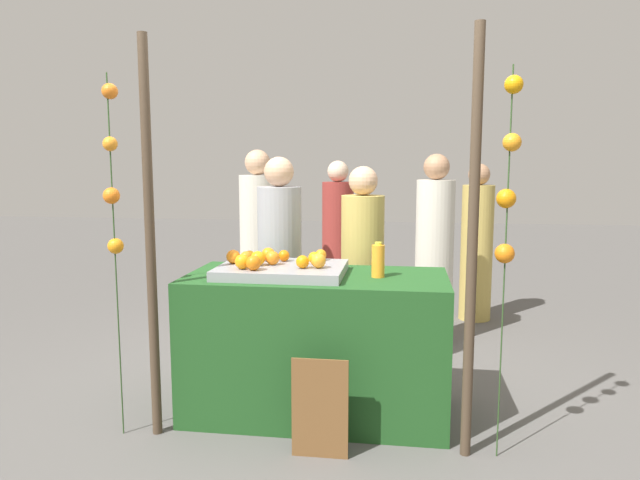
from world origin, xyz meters
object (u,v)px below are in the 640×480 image
(juice_bottle, at_px, (378,261))
(chalkboard_sign, at_px, (320,409))
(stall_counter, at_px, (317,344))
(vendor_right, at_px, (362,280))
(orange_0, at_px, (273,258))
(orange_1, at_px, (268,254))
(vendor_left, at_px, (280,273))

(juice_bottle, distance_m, chalkboard_sign, 0.95)
(stall_counter, distance_m, chalkboard_sign, 0.60)
(juice_bottle, relative_size, vendor_right, 0.14)
(orange_0, relative_size, vendor_right, 0.06)
(orange_1, relative_size, juice_bottle, 0.41)
(orange_0, relative_size, juice_bottle, 0.41)
(stall_counter, relative_size, orange_1, 18.21)
(vendor_left, bearing_deg, orange_1, -84.97)
(chalkboard_sign, bearing_deg, stall_counter, 100.42)
(orange_1, relative_size, vendor_left, 0.05)
(juice_bottle, height_order, vendor_right, vendor_right)
(stall_counter, xyz_separation_m, chalkboard_sign, (0.10, -0.57, -0.18))
(juice_bottle, height_order, vendor_left, vendor_left)
(chalkboard_sign, relative_size, vendor_right, 0.36)
(stall_counter, height_order, orange_1, orange_1)
(orange_0, relative_size, vendor_left, 0.05)
(chalkboard_sign, bearing_deg, juice_bottle, 63.44)
(orange_1, relative_size, chalkboard_sign, 0.16)
(vendor_left, bearing_deg, vendor_right, -1.50)
(stall_counter, bearing_deg, vendor_right, 70.91)
(orange_1, xyz_separation_m, vendor_right, (0.57, 0.57, -0.27))
(juice_bottle, bearing_deg, chalkboard_sign, -116.56)
(stall_counter, relative_size, vendor_right, 1.04)
(orange_1, bearing_deg, chalkboard_sign, -57.20)
(stall_counter, bearing_deg, orange_0, -176.51)
(chalkboard_sign, height_order, vendor_left, vendor_left)
(stall_counter, xyz_separation_m, vendor_left, (-0.38, 0.70, 0.31))
(stall_counter, distance_m, orange_1, 0.65)
(vendor_right, bearing_deg, orange_0, -126.16)
(stall_counter, distance_m, juice_bottle, 0.67)
(stall_counter, relative_size, vendor_left, 0.99)
(orange_1, distance_m, vendor_right, 0.85)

